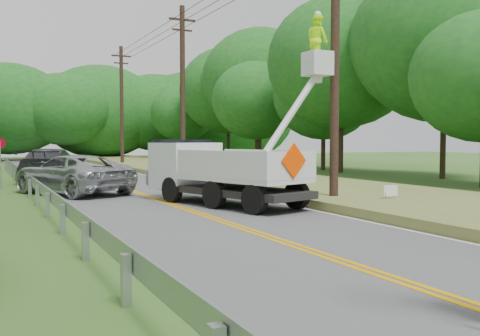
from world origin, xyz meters
name	(u,v)px	position (x,y,z in m)	size (l,w,h in m)	color
ground	(416,288)	(0.00, 0.00, 0.00)	(140.00, 140.00, 0.00)	#38541E
road	(149,197)	(0.00, 14.00, 0.01)	(7.20, 96.00, 0.03)	#535356
guardrail	(35,185)	(-4.02, 14.91, 0.55)	(0.18, 48.00, 0.77)	#9A9EA3
utility_poles	(233,74)	(5.00, 17.02, 5.27)	(1.60, 43.30, 10.00)	black
tall_grass_verge	(305,186)	(7.10, 14.00, 0.15)	(7.00, 96.00, 0.30)	olive
treeline_right	(321,76)	(16.11, 25.95, 6.71)	(12.64, 55.79, 12.43)	#332319
treeline_horizon	(69,110)	(3.18, 56.09, 5.50)	(57.93, 15.41, 12.51)	#184F1E
bucket_truck	(218,161)	(1.60, 11.03, 1.46)	(4.98, 6.63, 6.27)	black
suv_silver	(72,174)	(-2.46, 16.48, 0.81)	(2.62, 5.68, 1.58)	#ACAFB3
suv_darkgrey	(51,165)	(-2.41, 23.88, 0.88)	(2.42, 5.95, 1.73)	#323439
stop_sign_permanent	(0,156)	(-4.99, 20.02, 1.50)	(0.48, 0.12, 2.29)	#9A9EA3
yard_sign	(391,192)	(6.13, 7.47, 0.53)	(0.50, 0.10, 0.73)	white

